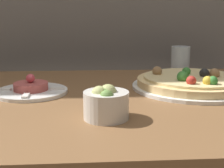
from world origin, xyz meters
The scene contains 5 objects.
dining_table centered at (0.00, 0.40, 0.64)m, with size 1.12×0.81×0.75m.
pizza_plate centered at (0.25, 0.47, 0.77)m, with size 0.37×0.37×0.07m.
tartare_plate centered at (-0.23, 0.45, 0.76)m, with size 0.21×0.21×0.06m.
small_bowl centered at (-0.03, 0.21, 0.78)m, with size 0.10×0.10×0.08m.
drinking_glass centered at (0.29, 0.73, 0.80)m, with size 0.07×0.07×0.10m.
Camera 1 is at (-0.06, -0.45, 0.97)m, focal length 50.00 mm.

